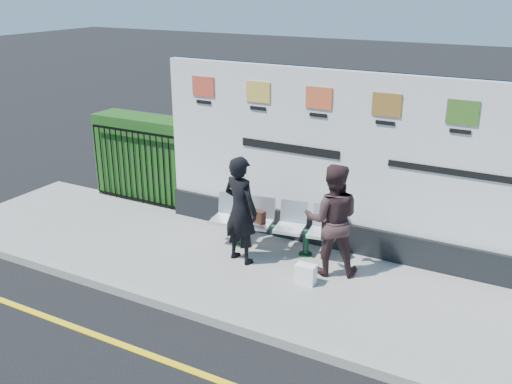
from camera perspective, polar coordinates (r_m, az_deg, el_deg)
pavement at (r=8.83m, az=6.08°, el=-9.36°), size 14.00×3.00×0.12m
kerb at (r=7.66m, az=1.61°, el=-14.26°), size 14.00×0.18×0.14m
billboard at (r=9.30m, az=12.46°, el=1.05°), size 8.00×0.30×3.00m
hedge at (r=12.10m, az=-10.69°, el=3.47°), size 2.35×0.70×1.70m
railing at (r=11.80m, az=-12.03°, el=2.52°), size 2.05×0.06×1.54m
bench at (r=9.66m, az=1.74°, el=-4.53°), size 2.23×0.91×0.46m
woman_left at (r=9.05m, az=-1.56°, el=-1.80°), size 0.73×0.57×1.77m
woman_right at (r=8.76m, az=7.62°, el=-2.75°), size 1.05×0.95×1.78m
handbag_brown at (r=9.60m, az=0.14°, el=-2.45°), size 0.30×0.18×0.22m
carrier_bag_white at (r=8.71m, az=5.00°, el=-8.17°), size 0.30×0.18×0.30m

